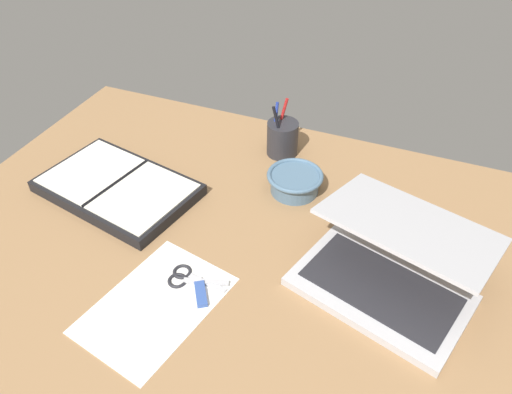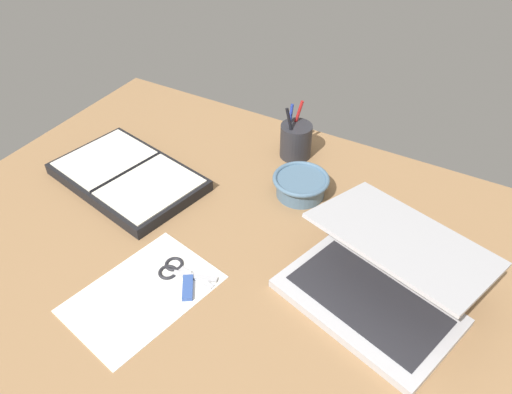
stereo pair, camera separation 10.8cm
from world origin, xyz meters
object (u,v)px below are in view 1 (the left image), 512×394
Objects in this scene: planner at (118,188)px; bowl at (295,181)px; laptop at (390,268)px; pen_cup at (282,138)px; scissors at (186,278)px.

bowl is at bearing 34.51° from planner.
laptop reaches higher than bowl.
pen_cup reaches higher than laptop.
laptop is at bearing 7.79° from planner.
pen_cup reaches higher than scissors.
planner is at bearing -156.84° from bowl.
bowl is 16.28cm from pen_cup.
laptop is 0.98× the size of planner.
bowl is at bearing 67.08° from scissors.
laptop is 40.07cm from scissors.
planner is at bearing -166.87° from laptop.
laptop reaches higher than planner.
laptop is 2.91× the size of bowl.
scissors is at bearing -93.30° from pen_cup.
bowl is at bearing 158.37° from laptop.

